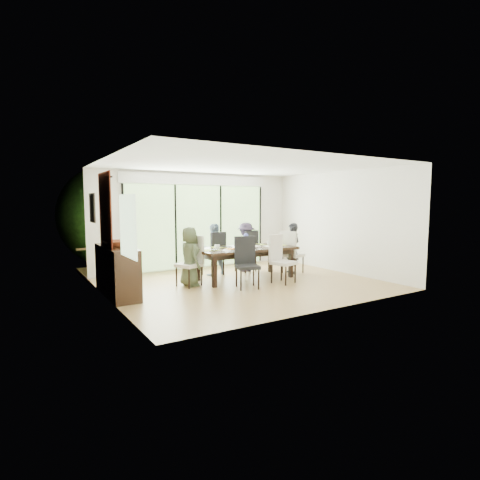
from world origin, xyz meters
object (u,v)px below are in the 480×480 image
chair_far_right (246,251)px  person_left_end (190,257)px  chair_far_left (213,253)px  bowl (117,244)px  person_far_left (213,250)px  sideboard (117,271)px  table_top (245,249)px  chair_left_end (189,261)px  cup_c (269,243)px  chair_right_end (293,252)px  cup_b (253,246)px  laptop (217,250)px  chair_near_right (284,259)px  person_right_end (292,248)px  vase (246,245)px  person_far_right (246,247)px  cup_a (217,247)px  chair_near_left (247,263)px

chair_far_right → person_left_end: size_ratio=0.85×
chair_far_left → bowl: (-2.62, -0.96, 0.49)m
person_far_left → sideboard: (-2.62, -0.84, -0.17)m
table_top → chair_left_end: (-1.50, 0.00, -0.18)m
cup_c → chair_right_end: bearing=-8.1°
chair_far_left → bowl: chair_far_left is taller
cup_b → laptop: bearing=180.0°
person_far_left → cup_c: person_far_left is taller
chair_near_right → cup_b: (-0.35, 0.77, 0.25)m
person_left_end → sideboard: 1.60m
chair_far_left → person_far_left: 0.10m
person_right_end → vase: person_right_end is taller
person_far_right → cup_c: bearing=108.8°
cup_a → bowl: size_ratio=0.24×
chair_near_left → person_left_end: person_left_end is taller
chair_left_end → cup_b: bearing=65.0°
person_far_left → cup_b: 1.12m
table_top → chair_far_left: (-0.45, 0.85, -0.18)m
table_top → person_far_right: 1.00m
chair_right_end → cup_b: 1.38m
table_top → chair_left_end: chair_left_end is taller
person_far_left → bowl: size_ratio=2.54×
cup_c → sideboard: (-3.87, -0.11, -0.33)m
vase → cup_b: bearing=-56.3°
chair_far_left → chair_right_end: bearing=145.0°
cup_b → cup_a: bearing=163.6°
cup_c → bowl: size_ratio=0.24×
person_left_end → cup_c: 2.29m
laptop → person_left_end: bearing=130.3°
chair_far_right → person_left_end: (-2.03, -0.85, 0.10)m
laptop → person_far_left: bearing=26.1°
chair_far_right → sideboard: size_ratio=0.64×
person_far_right → sideboard: (-3.62, -0.84, -0.17)m
table_top → person_far_right: person_far_right is taller
chair_right_end → person_far_right: (-0.95, 0.83, 0.10)m
chair_right_end → person_far_left: size_ratio=0.85×
chair_near_right → cup_a: chair_near_right is taller
chair_far_left → chair_left_end: bearing=27.6°
chair_near_left → laptop: 0.87m
chair_near_right → bowl: size_ratio=2.16×
cup_c → sideboard: size_ratio=0.07×
chair_far_right → chair_right_end: bearing=126.5°
sideboard → bowl: 0.57m
chair_left_end → laptop: bearing=59.8°
person_far_right → cup_b: person_far_right is taller
chair_far_left → person_far_left: (0.00, -0.02, 0.10)m
person_right_end → bowl: person_right_end is taller
person_far_left → vase: person_far_left is taller
chair_left_end → cup_a: 0.85m
person_right_end → person_far_left: same height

